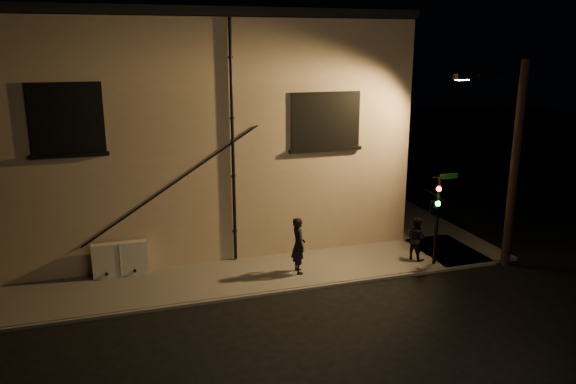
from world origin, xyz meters
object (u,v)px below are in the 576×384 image
object	(u,v)px
pedestrian_b	(416,238)
streetlamp_pole	(512,160)
traffic_signal	(435,206)
pedestrian_a	(298,245)
utility_cabinet	(120,259)

from	to	relation	value
pedestrian_b	streetlamp_pole	bearing A→B (deg)	-136.58
traffic_signal	pedestrian_a	bearing A→B (deg)	169.74
pedestrian_a	traffic_signal	bearing A→B (deg)	-98.24
utility_cabinet	traffic_signal	size ratio (longest dim) A/B	0.54
pedestrian_b	traffic_signal	distance (m)	1.58
utility_cabinet	traffic_signal	distance (m)	10.75
utility_cabinet	streetlamp_pole	bearing A→B (deg)	-12.08
pedestrian_a	traffic_signal	xyz separation A→B (m)	(4.61, -0.83, 1.20)
utility_cabinet	pedestrian_b	world-z (taller)	pedestrian_b
utility_cabinet	streetlamp_pole	size ratio (longest dim) A/B	0.25
pedestrian_b	utility_cabinet	bearing A→B (deg)	55.29
utility_cabinet	pedestrian_a	size ratio (longest dim) A/B	0.91
pedestrian_b	streetlamp_pole	world-z (taller)	streetlamp_pole
utility_cabinet	pedestrian_b	distance (m)	10.28
traffic_signal	streetlamp_pole	world-z (taller)	streetlamp_pole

